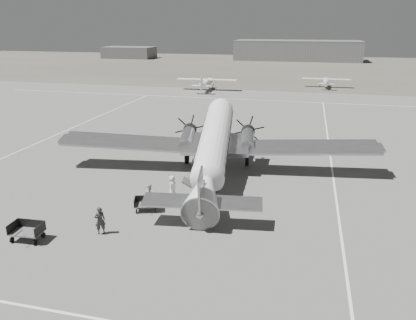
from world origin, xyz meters
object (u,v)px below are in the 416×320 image
object	(u,v)px
ground_crew	(100,220)
light_plane_right	(326,83)
baggage_cart_far	(27,232)
passenger	(172,186)
hangar_main	(297,50)
baggage_cart_near	(146,204)
ramp_agent	(150,195)
light_plane_left	(206,84)
shed_secondary	(129,52)
dc3_airliner	(214,147)

from	to	relation	value
ground_crew	light_plane_right	bearing A→B (deg)	-142.63
baggage_cart_far	passenger	world-z (taller)	passenger
hangar_main	baggage_cart_near	bearing A→B (deg)	-92.59
passenger	hangar_main	bearing A→B (deg)	-1.26
light_plane_right	ramp_agent	world-z (taller)	light_plane_right
light_plane_left	baggage_cart_near	distance (m)	52.15
hangar_main	light_plane_left	size ratio (longest dim) A/B	3.66
shed_secondary	hangar_main	bearing A→B (deg)	4.76
ground_crew	passenger	distance (m)	6.72
dc3_airliner	baggage_cart_far	distance (m)	15.06
shed_secondary	passenger	world-z (taller)	shed_secondary
baggage_cart_far	light_plane_left	bearing A→B (deg)	90.40
ground_crew	baggage_cart_far	bearing A→B (deg)	-15.00
passenger	shed_secondary	bearing A→B (deg)	26.47
light_plane_right	dc3_airliner	bearing A→B (deg)	-100.31
light_plane_left	light_plane_right	size ratio (longest dim) A/B	1.22
hangar_main	light_plane_left	xyz separation A→B (m)	(-14.20, -72.11, -2.11)
passenger	ground_crew	bearing A→B (deg)	159.77
ramp_agent	passenger	xyz separation A→B (m)	(0.97, 1.85, -0.01)
hangar_main	ramp_agent	distance (m)	122.89
shed_secondary	light_plane_right	size ratio (longest dim) A/B	1.91
ground_crew	ramp_agent	world-z (taller)	ground_crew
shed_secondary	baggage_cart_far	distance (m)	133.28
light_plane_right	ramp_agent	size ratio (longest dim) A/B	5.80
shed_secondary	light_plane_left	bearing A→B (deg)	-55.69
baggage_cart_near	baggage_cart_far	xyz separation A→B (m)	(-5.25, -5.34, 0.08)
light_plane_left	baggage_cart_far	xyz separation A→B (m)	(3.37, -56.76, -0.65)
ramp_agent	hangar_main	bearing A→B (deg)	16.11
light_plane_right	passenger	bearing A→B (deg)	-101.48
hangar_main	shed_secondary	size ratio (longest dim) A/B	2.33
baggage_cart_near	ground_crew	size ratio (longest dim) A/B	0.94
dc3_airliner	ground_crew	distance (m)	11.71
shed_secondary	dc3_airliner	xyz separation A→B (m)	(57.46, -111.48, 0.61)
hangar_main	ground_crew	distance (m)	127.37
dc3_airliner	passenger	bearing A→B (deg)	-123.16
dc3_airliner	light_plane_left	world-z (taller)	dc3_airliner
shed_secondary	ground_crew	distance (m)	133.13
hangar_main	baggage_cart_near	xyz separation A→B (m)	(-5.59, -123.54, -2.84)
hangar_main	baggage_cart_far	world-z (taller)	hangar_main
hangar_main	dc3_airliner	bearing A→B (deg)	-91.25
dc3_airliner	hangar_main	bearing A→B (deg)	81.03
shed_secondary	ramp_agent	distance (m)	129.70
light_plane_right	ground_crew	world-z (taller)	light_plane_right
baggage_cart_far	hangar_main	bearing A→B (deg)	82.20
shed_secondary	baggage_cart_near	distance (m)	130.44
light_plane_left	baggage_cart_far	bearing A→B (deg)	-88.88
passenger	dc3_airliner	bearing A→B (deg)	-24.51
hangar_main	dc3_airliner	xyz separation A→B (m)	(-2.54, -116.48, -0.69)
light_plane_right	ground_crew	distance (m)	65.83
baggage_cart_far	passenger	xyz separation A→B (m)	(6.21, 7.99, 0.27)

